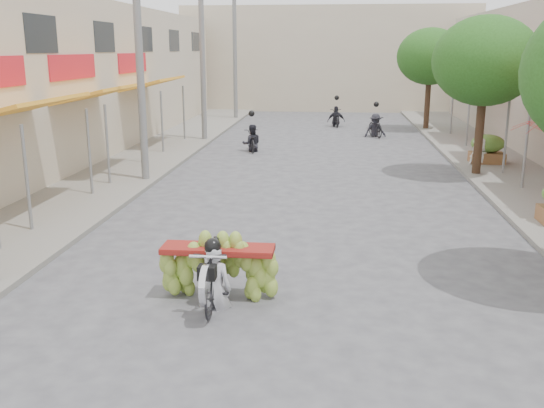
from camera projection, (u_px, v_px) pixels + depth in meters
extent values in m
plane|color=#56565B|center=(275.00, 398.00, 7.46)|extent=(120.00, 120.00, 0.00)
cube|color=gray|center=(129.00, 162.00, 22.61)|extent=(4.00, 60.00, 0.12)
cube|color=gray|center=(516.00, 170.00, 21.19)|extent=(4.00, 60.00, 0.12)
cube|color=#FFA82A|center=(25.00, 107.00, 15.21)|extent=(1.77, 4.00, 0.53)
cylinder|color=slate|center=(27.00, 180.00, 13.76)|extent=(0.08, 0.08, 2.55)
cylinder|color=slate|center=(89.00, 154.00, 17.22)|extent=(0.08, 0.08, 2.55)
cube|color=#FFA82A|center=(100.00, 93.00, 20.02)|extent=(1.77, 4.00, 0.53)
cylinder|color=slate|center=(107.00, 146.00, 18.57)|extent=(0.08, 0.08, 2.55)
cylinder|color=slate|center=(144.00, 131.00, 22.04)|extent=(0.08, 0.08, 2.55)
cube|color=red|center=(73.00, 67.00, 19.90)|extent=(0.10, 3.50, 0.80)
cube|color=#FFA82A|center=(153.00, 83.00, 25.80)|extent=(1.77, 4.00, 0.53)
cylinder|color=slate|center=(162.00, 123.00, 24.35)|extent=(0.08, 0.08, 2.55)
cylinder|color=slate|center=(184.00, 114.00, 27.82)|extent=(0.08, 0.08, 2.55)
cube|color=red|center=(132.00, 63.00, 25.68)|extent=(0.10, 3.50, 0.80)
cube|color=#1E2328|center=(40.00, 34.00, 17.73)|extent=(0.08, 2.00, 1.10)
cube|color=#1E2328|center=(104.00, 37.00, 22.54)|extent=(0.08, 2.00, 1.10)
cube|color=#1E2328|center=(145.00, 39.00, 27.36)|extent=(0.08, 2.00, 1.10)
cube|color=#1E2328|center=(174.00, 41.00, 32.18)|extent=(0.08, 2.00, 1.10)
cube|color=#1E2328|center=(195.00, 42.00, 36.99)|extent=(0.08, 2.00, 1.10)
cylinder|color=slate|center=(526.00, 150.00, 17.98)|extent=(0.08, 0.08, 2.55)
cube|color=red|center=(519.00, 90.00, 21.48)|extent=(1.77, 4.20, 0.53)
cylinder|color=slate|center=(506.00, 139.00, 20.09)|extent=(0.08, 0.08, 2.55)
cylinder|color=slate|center=(480.00, 125.00, 23.76)|extent=(0.08, 0.08, 2.55)
cube|color=red|center=(481.00, 81.00, 27.26)|extent=(1.77, 4.20, 0.53)
cylinder|color=slate|center=(468.00, 119.00, 25.87)|extent=(0.08, 0.08, 2.55)
cylinder|color=slate|center=(452.00, 110.00, 29.54)|extent=(0.08, 0.08, 2.55)
cube|color=beige|center=(328.00, 59.00, 43.20)|extent=(20.00, 6.00, 7.00)
cylinder|color=slate|center=(139.00, 55.00, 18.57)|extent=(0.24, 0.24, 8.00)
cylinder|color=slate|center=(202.00, 53.00, 27.24)|extent=(0.24, 0.24, 8.00)
cylinder|color=slate|center=(235.00, 52.00, 35.91)|extent=(0.24, 0.24, 8.00)
cylinder|color=#3A2719|center=(480.00, 129.00, 20.01)|extent=(0.28, 0.28, 3.20)
ellipsoid|color=#255A1A|center=(485.00, 61.00, 19.46)|extent=(3.40, 3.40, 2.90)
cylinder|color=#3A2719|center=(427.00, 100.00, 31.57)|extent=(0.28, 0.28, 3.20)
ellipsoid|color=#255A1A|center=(430.00, 56.00, 31.02)|extent=(3.40, 3.40, 2.90)
cube|color=brown|center=(487.00, 156.00, 22.16)|extent=(1.20, 0.80, 0.50)
ellipsoid|color=#5A8F35|center=(488.00, 140.00, 22.02)|extent=(1.20, 0.88, 0.66)
imported|color=black|center=(214.00, 274.00, 10.01)|extent=(0.61, 1.90, 1.11)
cylinder|color=silver|center=(206.00, 286.00, 9.37)|extent=(0.10, 0.66, 0.66)
cube|color=black|center=(207.00, 272.00, 9.42)|extent=(0.28, 0.22, 0.22)
cylinder|color=silver|center=(208.00, 257.00, 9.46)|extent=(0.60, 0.05, 0.05)
cube|color=maroon|center=(218.00, 249.00, 10.27)|extent=(1.91, 0.55, 0.10)
imported|color=silver|center=(213.00, 244.00, 9.83)|extent=(0.57, 0.43, 1.60)
sphere|color=black|center=(211.00, 199.00, 9.61)|extent=(0.28, 0.28, 0.28)
imported|color=white|center=(481.00, 137.00, 21.82)|extent=(1.09, 0.88, 1.92)
imported|color=black|center=(252.00, 141.00, 25.33)|extent=(0.88, 1.62, 0.86)
imported|color=#23232A|center=(252.00, 124.00, 25.16)|extent=(0.88, 0.64, 1.65)
sphere|color=black|center=(252.00, 114.00, 25.05)|extent=(0.26, 0.26, 0.26)
imported|color=black|center=(375.00, 126.00, 29.46)|extent=(1.02, 1.86, 1.05)
imported|color=#23232A|center=(376.00, 114.00, 29.31)|extent=(1.17, 0.84, 1.65)
sphere|color=black|center=(376.00, 104.00, 29.20)|extent=(0.26, 0.26, 0.26)
imported|color=black|center=(336.00, 118.00, 33.41)|extent=(0.76, 1.68, 0.91)
imported|color=#23232A|center=(336.00, 106.00, 33.24)|extent=(1.02, 0.64, 1.65)
sphere|color=black|center=(337.00, 98.00, 33.13)|extent=(0.26, 0.26, 0.26)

